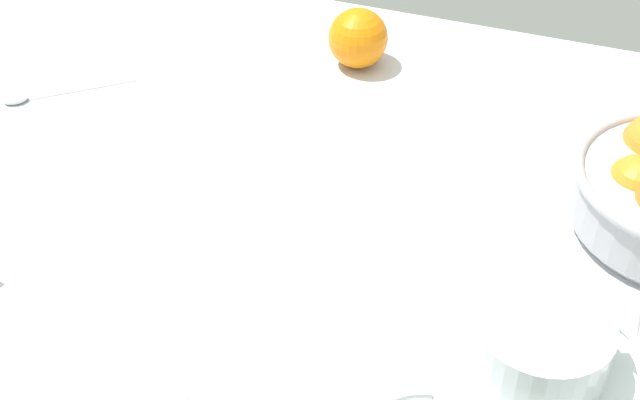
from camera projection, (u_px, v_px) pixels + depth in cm
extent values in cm
cube|color=silver|center=(338.00, 223.00, 100.92)|extent=(145.85, 92.74, 3.00)
sphere|color=orange|center=(637.00, 186.00, 94.55)|extent=(6.74, 6.74, 6.74)
cylinder|color=white|center=(541.00, 345.00, 63.07)|extent=(9.73, 9.73, 4.59)
cone|color=white|center=(630.00, 329.00, 62.06)|extent=(3.66, 3.78, 2.80)
sphere|color=orange|center=(358.00, 38.00, 121.09)|extent=(8.07, 8.07, 8.07)
ellipsoid|color=silver|center=(15.00, 99.00, 116.28)|extent=(3.90, 3.76, 1.00)
cylinder|color=silver|center=(83.00, 88.00, 118.55)|extent=(11.25, 9.33, 0.70)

